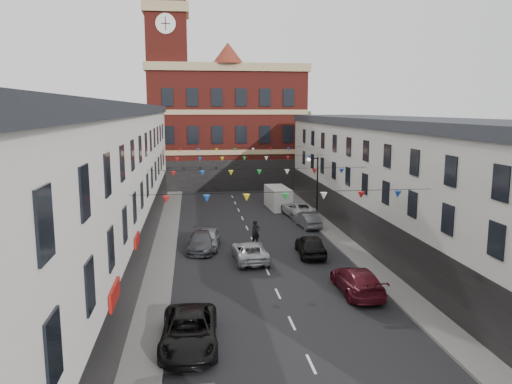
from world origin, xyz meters
name	(u,v)px	position (x,y,z in m)	size (l,w,h in m)	color
ground	(267,271)	(0.00, 0.00, 0.00)	(160.00, 160.00, 0.00)	black
pavement_left	(161,265)	(-6.90, 2.00, 0.07)	(1.80, 64.00, 0.15)	#605E5B
pavement_right	(360,257)	(6.90, 2.00, 0.07)	(1.80, 64.00, 0.15)	#605E5B
terrace_left	(77,191)	(-11.78, 1.00, 5.35)	(8.40, 56.00, 10.70)	silver
terrace_right	(436,191)	(11.78, 1.00, 4.85)	(8.40, 56.00, 9.70)	beige
civic_building	(226,126)	(0.00, 37.95, 8.14)	(20.60, 13.30, 18.50)	maroon
clock_tower	(168,73)	(-7.50, 35.00, 14.93)	(5.60, 5.60, 30.00)	maroon
distant_hill	(195,139)	(-4.00, 62.00, 5.00)	(40.00, 14.00, 10.00)	#355025
street_lamp	(315,180)	(6.55, 14.00, 3.90)	(1.10, 0.36, 6.00)	black
car_left_c	(189,331)	(-4.97, -9.83, 0.74)	(2.46, 5.33, 1.48)	black
car_left_d	(201,242)	(-4.13, 5.39, 0.67)	(1.89, 4.65, 1.35)	#393A3F
car_left_e	(208,238)	(-3.60, 6.11, 0.71)	(1.68, 4.17, 1.42)	gray
car_right_c	(357,281)	(4.49, -4.48, 0.74)	(2.08, 5.12, 1.49)	#56111C
car_right_d	(311,245)	(3.60, 3.11, 0.77)	(1.81, 4.50, 1.53)	black
car_right_e	(308,220)	(5.37, 11.57, 0.63)	(1.34, 3.85, 1.27)	#575960
car_right_f	(298,209)	(5.50, 16.31, 0.74)	(2.45, 5.32, 1.48)	#B0B3B5
moving_car	(250,251)	(-0.86, 2.42, 0.66)	(2.20, 4.78, 1.33)	#B6BABE
white_van	(278,198)	(4.22, 20.37, 1.13)	(1.96, 5.10, 2.25)	silver
pedestrian	(256,233)	(0.06, 6.43, 0.97)	(0.71, 0.46, 1.94)	black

